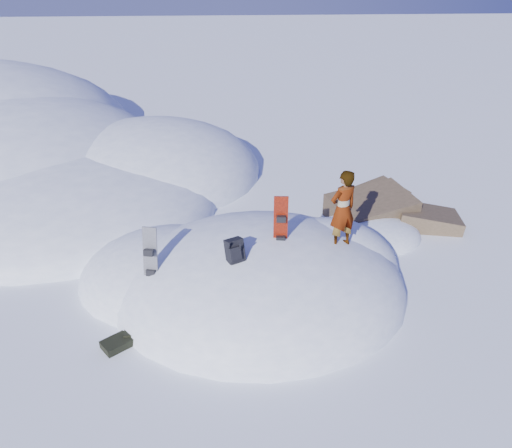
{
  "coord_description": "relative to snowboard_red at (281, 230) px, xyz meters",
  "views": [
    {
      "loc": [
        -0.69,
        -9.78,
        7.15
      ],
      "look_at": [
        -0.07,
        0.3,
        1.64
      ],
      "focal_mm": 35.0,
      "sensor_mm": 36.0,
      "label": 1
    }
  ],
  "objects": [
    {
      "name": "snowboard_dark",
      "position": [
        -2.87,
        -0.51,
        -0.44
      ],
      "size": [
        0.39,
        0.41,
        1.68
      ],
      "rotation": [
        0.0,
        0.0,
        -0.23
      ],
      "color": "black",
      "rests_on": "snow_mound"
    },
    {
      "name": "rock_outcrop",
      "position": [
        3.26,
        3.11,
        -1.66
      ],
      "size": [
        4.68,
        4.41,
        1.68
      ],
      "color": "brown",
      "rests_on": "ground"
    },
    {
      "name": "gear_pile",
      "position": [
        -3.47,
        -1.67,
        -1.57
      ],
      "size": [
        0.81,
        0.7,
        0.21
      ],
      "rotation": [
        0.0,
        0.0,
        0.66
      ],
      "color": "black",
      "rests_on": "ground"
    },
    {
      "name": "ground",
      "position": [
        -0.46,
        0.1,
        -1.68
      ],
      "size": [
        120.0,
        120.0,
        0.0
      ],
      "primitive_type": "plane",
      "color": "white",
      "rests_on": "ground"
    },
    {
      "name": "person",
      "position": [
        1.39,
        0.09,
        0.44
      ],
      "size": [
        0.8,
        0.69,
        1.86
      ],
      "primitive_type": "imported",
      "rotation": [
        0.0,
        0.0,
        3.59
      ],
      "color": "slate",
      "rests_on": "snow_mound"
    },
    {
      "name": "snow_mound",
      "position": [
        -0.63,
        0.34,
        -1.68
      ],
      "size": [
        8.0,
        6.0,
        3.0
      ],
      "color": "white",
      "rests_on": "ground"
    },
    {
      "name": "backpack",
      "position": [
        -1.04,
        -0.73,
        -0.05
      ],
      "size": [
        0.48,
        0.53,
        0.6
      ],
      "rotation": [
        0.0,
        0.0,
        0.46
      ],
      "color": "black",
      "rests_on": "snow_mound"
    },
    {
      "name": "snowboard_red",
      "position": [
        0.0,
        0.0,
        0.0
      ],
      "size": [
        0.32,
        0.18,
        1.71
      ],
      "rotation": [
        0.0,
        0.0,
        -0.09
      ],
      "color": "red",
      "rests_on": "snow_mound"
    }
  ]
}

